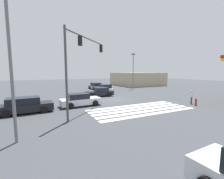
{
  "coord_description": "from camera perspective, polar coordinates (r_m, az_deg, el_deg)",
  "views": [
    {
      "loc": [
        -9.46,
        -19.36,
        3.88
      ],
      "look_at": [
        0.0,
        0.0,
        1.36
      ],
      "focal_mm": 24.0,
      "sensor_mm": 36.0,
      "label": 1
    }
  ],
  "objects": [
    {
      "name": "car_4",
      "position": [
        17.6,
        -12.07,
        -3.93
      ],
      "size": [
        4.65,
        2.31,
        1.46
      ],
      "rotation": [
        0.0,
        0.0,
        0.07
      ],
      "color": "silver",
      "rests_on": "ground_plane"
    },
    {
      "name": "car_0",
      "position": [
        24.07,
        -4.57,
        -1.03
      ],
      "size": [
        4.29,
        2.13,
        1.42
      ],
      "rotation": [
        0.0,
        0.0,
        3.12
      ],
      "color": "black",
      "rests_on": "ground_plane"
    },
    {
      "name": "street_light_pole_b",
      "position": [
        9.54,
        -34.34,
        10.72
      ],
      "size": [
        0.8,
        0.36,
        7.89
      ],
      "color": "slate",
      "rests_on": "ground_plane"
    },
    {
      "name": "fire_hydrant",
      "position": [
        19.94,
        29.31,
        -4.15
      ],
      "size": [
        0.22,
        0.22,
        0.86
      ],
      "color": "red",
      "rests_on": "ground_plane"
    },
    {
      "name": "corner_building",
      "position": [
        46.02,
        9.49,
        4.03
      ],
      "size": [
        12.3,
        12.3,
        3.66
      ],
      "color": "tan",
      "rests_on": "ground_plane"
    },
    {
      "name": "crosswalk_markings",
      "position": [
        16.11,
        10.95,
        -7.37
      ],
      "size": [
        10.84,
        4.4,
        0.01
      ],
      "rotation": [
        0.0,
        0.0,
        1.57
      ],
      "color": "silver",
      "rests_on": "ground_plane"
    },
    {
      "name": "street_light_pole_a",
      "position": [
        34.81,
        8.06,
        8.11
      ],
      "size": [
        0.8,
        0.36,
        8.0
      ],
      "color": "slate",
      "rests_on": "ground_plane"
    },
    {
      "name": "car_2",
      "position": [
        28.94,
        -2.64,
        0.36
      ],
      "size": [
        2.21,
        4.11,
        1.52
      ],
      "rotation": [
        0.0,
        0.0,
        1.57
      ],
      "color": "silver",
      "rests_on": "ground_plane"
    },
    {
      "name": "ground_plane",
      "position": [
        21.89,
        0.0,
        -3.53
      ],
      "size": [
        127.23,
        127.23,
        0.0
      ],
      "primitive_type": "plane",
      "color": "#3D3F44"
    },
    {
      "name": "car_5",
      "position": [
        16.45,
        -30.2,
        -5.28
      ],
      "size": [
        4.88,
        2.35,
        1.52
      ],
      "rotation": [
        0.0,
        0.0,
        0.07
      ],
      "color": "black",
      "rests_on": "ground_plane"
    },
    {
      "name": "pedestrian",
      "position": [
        20.84,
        28.05,
        -2.26
      ],
      "size": [
        0.41,
        0.41,
        1.66
      ],
      "rotation": [
        0.0,
        0.0,
        2.35
      ],
      "color": "#38383D",
      "rests_on": "ground_plane"
    },
    {
      "name": "traffic_signal_mast",
      "position": [
        13.73,
        -12.1,
        12.22
      ],
      "size": [
        5.17,
        5.17,
        7.31
      ],
      "rotation": [
        0.0,
        0.0,
        0.79
      ],
      "color": "#47474C",
      "rests_on": "ground_plane"
    },
    {
      "name": "car_1",
      "position": [
        34.09,
        -6.34,
        1.3
      ],
      "size": [
        2.27,
        4.3,
        1.49
      ],
      "rotation": [
        0.0,
        0.0,
        1.64
      ],
      "color": "gray",
      "rests_on": "ground_plane"
    }
  ]
}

